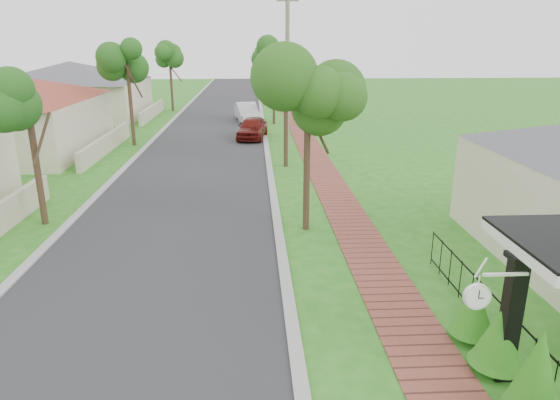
# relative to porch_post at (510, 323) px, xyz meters

# --- Properties ---
(ground) EXTENTS (160.00, 160.00, 0.00)m
(ground) POSITION_rel_porch_post_xyz_m (-4.55, 1.00, -1.12)
(ground) COLOR #26701A
(ground) RESTS_ON ground
(road) EXTENTS (7.00, 120.00, 0.02)m
(road) POSITION_rel_porch_post_xyz_m (-7.55, 21.00, -1.12)
(road) COLOR #28282B
(road) RESTS_ON ground
(kerb_right) EXTENTS (0.30, 120.00, 0.10)m
(kerb_right) POSITION_rel_porch_post_xyz_m (-3.90, 21.00, -1.12)
(kerb_right) COLOR #9E9E99
(kerb_right) RESTS_ON ground
(kerb_left) EXTENTS (0.30, 120.00, 0.10)m
(kerb_left) POSITION_rel_porch_post_xyz_m (-11.20, 21.00, -1.12)
(kerb_left) COLOR #9E9E99
(kerb_left) RESTS_ON ground
(sidewalk) EXTENTS (1.50, 120.00, 0.03)m
(sidewalk) POSITION_rel_porch_post_xyz_m (-1.30, 21.00, -1.12)
(sidewalk) COLOR brown
(sidewalk) RESTS_ON ground
(porch_post) EXTENTS (0.48, 0.48, 2.52)m
(porch_post) POSITION_rel_porch_post_xyz_m (0.00, 0.00, 0.00)
(porch_post) COLOR black
(porch_post) RESTS_ON ground
(picket_fence) EXTENTS (0.03, 8.02, 1.00)m
(picket_fence) POSITION_rel_porch_post_xyz_m (0.35, 1.00, -0.59)
(picket_fence) COLOR black
(picket_fence) RESTS_ON ground
(street_trees) EXTENTS (10.70, 37.65, 5.89)m
(street_trees) POSITION_rel_porch_post_xyz_m (-7.42, 27.84, 3.42)
(street_trees) COLOR #382619
(street_trees) RESTS_ON ground
(hedge_row) EXTENTS (0.94, 4.54, 2.08)m
(hedge_row) POSITION_rel_porch_post_xyz_m (-0.10, -0.79, -0.33)
(hedge_row) COLOR #1C6514
(hedge_row) RESTS_ON ground
(far_house_grey) EXTENTS (15.56, 15.56, 4.60)m
(far_house_grey) POSITION_rel_porch_post_xyz_m (-19.52, 35.00, 1.22)
(far_house_grey) COLOR beige
(far_house_grey) RESTS_ON ground
(parked_car_red) EXTENTS (2.31, 4.33, 1.40)m
(parked_car_red) POSITION_rel_porch_post_xyz_m (-4.73, 24.77, -0.42)
(parked_car_red) COLOR #5A120D
(parked_car_red) RESTS_ON ground
(parked_car_white) EXTENTS (2.17, 4.54, 1.44)m
(parked_car_white) POSITION_rel_porch_post_xyz_m (-5.18, 32.42, -0.40)
(parked_car_white) COLOR silver
(parked_car_white) RESTS_ON ground
(near_tree) EXTENTS (2.17, 2.17, 5.58)m
(near_tree) POSITION_rel_porch_post_xyz_m (-2.96, 8.00, 3.33)
(near_tree) COLOR #382619
(near_tree) RESTS_ON ground
(utility_pole) EXTENTS (1.20, 0.24, 8.63)m
(utility_pole) POSITION_rel_porch_post_xyz_m (-2.72, 21.00, 3.25)
(utility_pole) COLOR gray
(utility_pole) RESTS_ON ground
(station_clock) EXTENTS (1.08, 0.13, 0.67)m
(station_clock) POSITION_rel_porch_post_xyz_m (-0.87, -0.40, 0.83)
(station_clock) COLOR white
(station_clock) RESTS_ON ground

